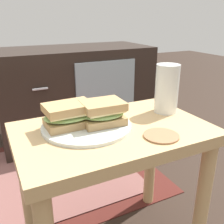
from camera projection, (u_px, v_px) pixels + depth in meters
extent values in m
cube|color=tan|center=(113.00, 133.00, 0.75)|extent=(0.56, 0.36, 0.04)
cylinder|color=tan|center=(203.00, 202.00, 0.82)|extent=(0.04, 0.04, 0.43)
cylinder|color=tan|center=(28.00, 193.00, 0.85)|extent=(0.04, 0.04, 0.43)
cylinder|color=tan|center=(150.00, 159.00, 1.06)|extent=(0.04, 0.04, 0.43)
cube|color=black|center=(75.00, 93.00, 1.69)|extent=(0.96, 0.44, 0.58)
cube|color=#8C9EA8|center=(106.00, 98.00, 1.54)|extent=(0.38, 0.01, 0.44)
cylinder|color=silver|center=(40.00, 89.00, 1.34)|extent=(0.08, 0.01, 0.01)
cylinder|color=silver|center=(44.00, 127.00, 1.42)|extent=(0.08, 0.01, 0.01)
cube|color=#4C1E19|center=(24.00, 181.00, 1.26)|extent=(1.29, 0.83, 0.01)
cube|color=brown|center=(24.00, 180.00, 1.26)|extent=(1.06, 0.68, 0.00)
cylinder|color=silver|center=(87.00, 126.00, 0.75)|extent=(0.26, 0.26, 0.01)
cube|color=tan|center=(70.00, 122.00, 0.74)|extent=(0.14, 0.09, 0.02)
ellipsoid|color=#8CB260|center=(69.00, 116.00, 0.73)|extent=(0.15, 0.10, 0.02)
cube|color=beige|center=(69.00, 112.00, 0.72)|extent=(0.12, 0.08, 0.01)
cube|color=tan|center=(69.00, 108.00, 0.72)|extent=(0.14, 0.10, 0.02)
cube|color=tan|center=(103.00, 119.00, 0.75)|extent=(0.12, 0.10, 0.02)
ellipsoid|color=#8CB260|center=(103.00, 113.00, 0.75)|extent=(0.13, 0.11, 0.02)
cube|color=beige|center=(103.00, 110.00, 0.74)|extent=(0.11, 0.09, 0.01)
cube|color=tan|center=(103.00, 105.00, 0.74)|extent=(0.12, 0.10, 0.02)
cylinder|color=silver|center=(167.00, 89.00, 0.85)|extent=(0.08, 0.08, 0.16)
cylinder|color=orange|center=(167.00, 92.00, 0.85)|extent=(0.07, 0.07, 0.13)
cylinder|color=white|center=(168.00, 71.00, 0.83)|extent=(0.07, 0.07, 0.01)
cylinder|color=#996B47|center=(161.00, 136.00, 0.69)|extent=(0.10, 0.10, 0.01)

